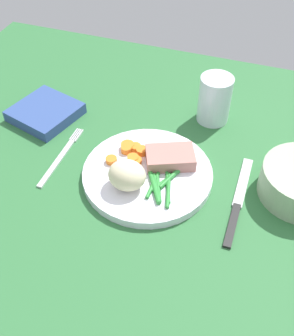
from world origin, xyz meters
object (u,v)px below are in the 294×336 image
(fork, at_px, (61,157))
(napkin, at_px, (45,112))
(meat_portion, at_px, (170,158))
(knife, at_px, (238,202))
(water_glass, at_px, (214,102))
(dinner_plate, at_px, (147,175))

(fork, bearing_deg, napkin, 135.03)
(meat_portion, xyz_separation_m, knife, (0.13, -0.04, -0.03))
(water_glass, bearing_deg, napkin, -161.91)
(dinner_plate, height_order, water_glass, water_glass)
(water_glass, distance_m, napkin, 0.35)
(napkin, bearing_deg, knife, -13.37)
(dinner_plate, height_order, fork, dinner_plate)
(fork, bearing_deg, dinner_plate, 4.81)
(fork, bearing_deg, meat_portion, 14.87)
(fork, bearing_deg, water_glass, 44.54)
(fork, xyz_separation_m, napkin, (-0.09, 0.10, 0.01))
(napkin, bearing_deg, fork, -48.92)
(dinner_plate, distance_m, fork, 0.17)
(fork, distance_m, napkin, 0.13)
(dinner_plate, height_order, meat_portion, meat_portion)
(dinner_plate, distance_m, water_glass, 0.22)
(dinner_plate, relative_size, meat_portion, 2.70)
(fork, distance_m, knife, 0.34)
(dinner_plate, bearing_deg, knife, -0.99)
(meat_portion, distance_m, napkin, 0.30)
(fork, height_order, knife, knife)
(fork, xyz_separation_m, water_glass, (0.24, 0.21, 0.04))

